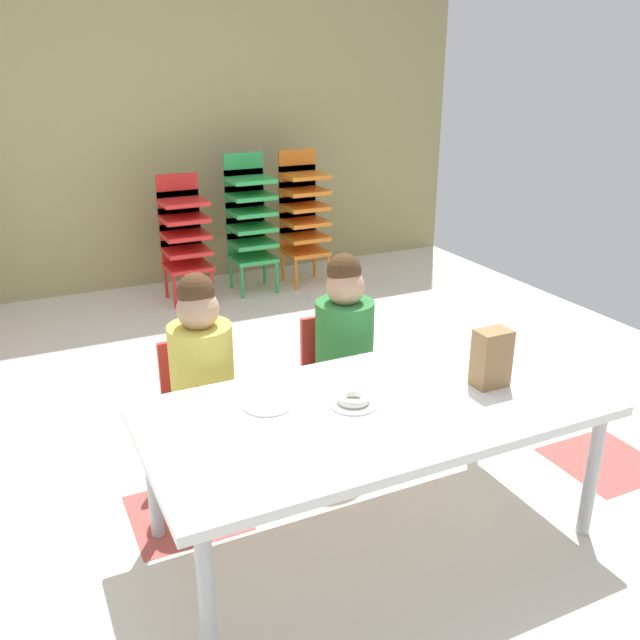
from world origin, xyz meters
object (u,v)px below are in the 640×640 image
object	(u,v)px
seated_child_near_camera	(201,361)
kid_chair_red_stack	(184,231)
paper_bag_brown	(491,358)
seated_child_middle_seat	(344,334)
kid_chair_green_stack	(250,217)
craft_table	(375,416)
paper_plate_near_edge	(353,403)
donut_powdered_on_plate	(353,398)
kid_chair_orange_stack	(303,211)
paper_plate_center_table	(268,404)

from	to	relation	value
seated_child_near_camera	kid_chair_red_stack	distance (m)	2.39
paper_bag_brown	seated_child_middle_seat	bearing A→B (deg)	110.83
seated_child_middle_seat	paper_bag_brown	size ratio (longest dim) A/B	4.17
kid_chair_green_stack	craft_table	bearing A→B (deg)	-101.70
paper_bag_brown	paper_plate_near_edge	distance (m)	0.55
craft_table	donut_powdered_on_plate	bearing A→B (deg)	152.07
seated_child_near_camera	kid_chair_green_stack	xyz separation A→B (m)	(1.06, 2.33, 0.02)
paper_plate_near_edge	kid_chair_green_stack	bearing A→B (deg)	76.90
kid_chair_orange_stack	paper_plate_near_edge	world-z (taller)	kid_chair_orange_stack
kid_chair_red_stack	paper_plate_center_table	world-z (taller)	kid_chair_red_stack
kid_chair_orange_stack	donut_powdered_on_plate	xyz separation A→B (m)	(-1.12, -2.93, 0.00)
craft_table	paper_plate_center_table	xyz separation A→B (m)	(-0.34, 0.16, 0.05)
seated_child_near_camera	seated_child_middle_seat	world-z (taller)	same
seated_child_middle_seat	kid_chair_orange_stack	distance (m)	2.48
seated_child_middle_seat	kid_chair_green_stack	distance (m)	2.37
kid_chair_orange_stack	craft_table	bearing A→B (deg)	-109.56
seated_child_near_camera	paper_bag_brown	size ratio (longest dim) A/B	4.17
kid_chair_red_stack	kid_chair_green_stack	bearing A→B (deg)	0.02
kid_chair_green_stack	paper_plate_center_table	world-z (taller)	kid_chair_green_stack
paper_plate_center_table	donut_powdered_on_plate	world-z (taller)	donut_powdered_on_plate
craft_table	donut_powdered_on_plate	distance (m)	0.10
craft_table	paper_bag_brown	size ratio (longest dim) A/B	7.42
kid_chair_orange_stack	donut_powdered_on_plate	world-z (taller)	kid_chair_orange_stack
kid_chair_green_stack	donut_powdered_on_plate	size ratio (longest dim) A/B	8.61
seated_child_middle_seat	kid_chair_red_stack	world-z (taller)	seated_child_middle_seat
craft_table	seated_child_middle_seat	world-z (taller)	seated_child_middle_seat
seated_child_middle_seat	kid_chair_red_stack	bearing A→B (deg)	92.50
seated_child_middle_seat	kid_chair_orange_stack	world-z (taller)	kid_chair_orange_stack
paper_plate_near_edge	donut_powdered_on_plate	world-z (taller)	donut_powdered_on_plate
kid_chair_red_stack	paper_bag_brown	world-z (taller)	kid_chair_red_stack
seated_child_near_camera	paper_bag_brown	bearing A→B (deg)	-36.79
craft_table	kid_chair_orange_stack	world-z (taller)	kid_chair_orange_stack
kid_chair_red_stack	seated_child_near_camera	bearing A→B (deg)	-103.31
kid_chair_green_stack	donut_powdered_on_plate	xyz separation A→B (m)	(-0.68, -2.93, 0.00)
kid_chair_green_stack	paper_bag_brown	world-z (taller)	kid_chair_green_stack
kid_chair_orange_stack	paper_bag_brown	distance (m)	3.07
paper_plate_center_table	paper_plate_near_edge	bearing A→B (deg)	-23.87
paper_bag_brown	seated_child_near_camera	bearing A→B (deg)	143.21
donut_powdered_on_plate	kid_chair_red_stack	bearing A→B (deg)	86.67
seated_child_middle_seat	paper_plate_center_table	xyz separation A→B (m)	(-0.55, -0.48, 0.01)
craft_table	donut_powdered_on_plate	world-z (taller)	donut_powdered_on_plate
kid_chair_red_stack	kid_chair_green_stack	xyz separation A→B (m)	(0.51, 0.00, 0.06)
craft_table	kid_chair_green_stack	bearing A→B (deg)	78.30
seated_child_near_camera	craft_table	bearing A→B (deg)	-54.71
donut_powdered_on_plate	paper_plate_near_edge	bearing A→B (deg)	0.00
craft_table	kid_chair_red_stack	xyz separation A→B (m)	(0.10, 2.96, 0.01)
kid_chair_orange_stack	donut_powdered_on_plate	distance (m)	3.14
kid_chair_orange_stack	donut_powdered_on_plate	bearing A→B (deg)	-110.95
kid_chair_red_stack	paper_plate_center_table	size ratio (longest dim) A/B	5.11
kid_chair_orange_stack	kid_chair_green_stack	bearing A→B (deg)	180.00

